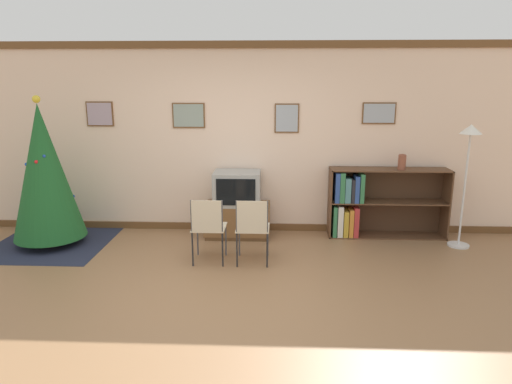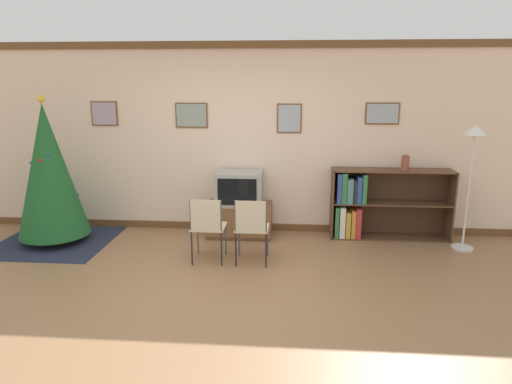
{
  "view_description": "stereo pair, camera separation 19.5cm",
  "coord_description": "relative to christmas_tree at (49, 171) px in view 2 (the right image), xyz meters",
  "views": [
    {
      "loc": [
        0.58,
        -4.27,
        2.17
      ],
      "look_at": [
        0.34,
        1.22,
        0.83
      ],
      "focal_mm": 32.0,
      "sensor_mm": 36.0,
      "label": 1
    },
    {
      "loc": [
        0.77,
        -4.26,
        2.17
      ],
      "look_at": [
        0.34,
        1.22,
        0.83
      ],
      "focal_mm": 32.0,
      "sensor_mm": 36.0,
      "label": 2
    }
  ],
  "objects": [
    {
      "name": "vase",
      "position": [
        4.78,
        0.48,
        0.1
      ],
      "size": [
        0.11,
        0.11,
        0.21
      ],
      "color": "brown",
      "rests_on": "bookshelf"
    },
    {
      "name": "area_rug",
      "position": [
        0.0,
        -0.0,
        -0.99
      ],
      "size": [
        1.52,
        1.53,
        0.01
      ],
      "color": "#23283D",
      "rests_on": "ground_plane"
    },
    {
      "name": "christmas_tree",
      "position": [
        0.0,
        0.0,
        0.0
      ],
      "size": [
        0.93,
        0.93,
        1.98
      ],
      "color": "maroon",
      "rests_on": "area_rug"
    },
    {
      "name": "ground_plane",
      "position": [
        2.47,
        -1.5,
        -0.99
      ],
      "size": [
        24.0,
        24.0,
        0.0
      ],
      "primitive_type": "plane",
      "color": "#936B47"
    },
    {
      "name": "bookshelf",
      "position": [
        4.33,
        0.53,
        -0.51
      ],
      "size": [
        1.65,
        0.36,
        0.98
      ],
      "color": "brown",
      "rests_on": "ground_plane"
    },
    {
      "name": "wall_back",
      "position": [
        2.47,
        0.77,
        0.36
      ],
      "size": [
        9.11,
        0.11,
        2.7
      ],
      "color": "beige",
      "rests_on": "ground_plane"
    },
    {
      "name": "tv_console",
      "position": [
        2.51,
        0.44,
        -0.76
      ],
      "size": [
        0.92,
        0.51,
        0.47
      ],
      "color": "brown",
      "rests_on": "ground_plane"
    },
    {
      "name": "standing_lamp",
      "position": [
        5.52,
        0.15,
        0.26
      ],
      "size": [
        0.28,
        0.28,
        1.63
      ],
      "color": "silver",
      "rests_on": "ground_plane"
    },
    {
      "name": "folding_chair_right",
      "position": [
        2.78,
        -0.59,
        -0.52
      ],
      "size": [
        0.4,
        0.4,
        0.82
      ],
      "color": "beige",
      "rests_on": "ground_plane"
    },
    {
      "name": "folding_chair_left",
      "position": [
        2.24,
        -0.59,
        -0.52
      ],
      "size": [
        0.4,
        0.4,
        0.82
      ],
      "color": "beige",
      "rests_on": "ground_plane"
    },
    {
      "name": "television",
      "position": [
        2.51,
        0.44,
        -0.29
      ],
      "size": [
        0.65,
        0.49,
        0.47
      ],
      "color": "#9E9E99",
      "rests_on": "tv_console"
    }
  ]
}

